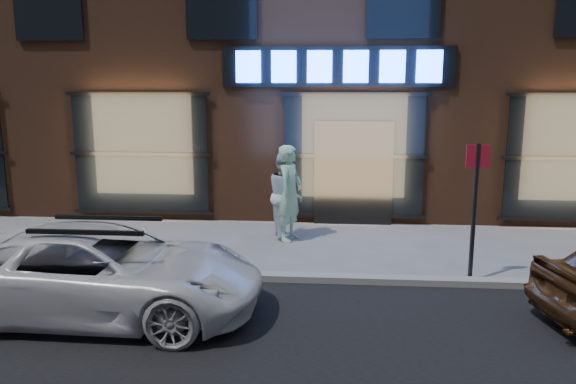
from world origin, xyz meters
name	(u,v)px	position (x,y,z in m)	size (l,w,h in m)	color
ground	(360,283)	(0.00, 0.00, 0.00)	(90.00, 90.00, 0.00)	slate
curb	(360,279)	(0.00, 0.00, 0.06)	(60.00, 0.25, 0.12)	gray
storefront_building	(351,15)	(0.00, 7.99, 5.15)	(30.20, 8.28, 10.30)	#54301E
man_bowtie	(290,193)	(-1.35, 2.47, 1.00)	(0.73, 0.48, 2.00)	#BEFAD4
man_cap	(286,195)	(-1.47, 2.77, 0.91)	(0.88, 0.69, 1.82)	white
white_suv	(100,272)	(-3.74, -1.58, 0.64)	(2.12, 4.60, 1.28)	silver
sign_post	(475,200)	(1.83, 0.22, 1.40)	(0.37, 0.07, 2.31)	#262628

